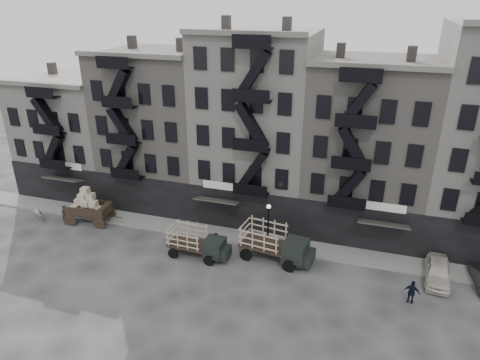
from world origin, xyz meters
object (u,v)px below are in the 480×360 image
(horse, at_px, (37,214))
(wagon, at_px, (87,203))
(pedestrian_mid, at_px, (215,243))
(pedestrian_west, at_px, (66,215))
(policeman, at_px, (412,292))
(car_east, at_px, (438,272))
(stake_truck_west, at_px, (197,241))
(stake_truck_east, at_px, (275,241))

(horse, height_order, wagon, wagon)
(wagon, height_order, pedestrian_mid, wagon)
(pedestrian_west, bearing_deg, wagon, -24.94)
(wagon, height_order, policeman, wagon)
(wagon, bearing_deg, car_east, -5.70)
(horse, relative_size, wagon, 0.39)
(horse, xyz_separation_m, wagon, (4.82, 1.31, 1.28))
(stake_truck_west, bearing_deg, pedestrian_mid, 36.84)
(wagon, distance_m, stake_truck_west, 12.26)
(horse, relative_size, stake_truck_east, 0.28)
(policeman, bearing_deg, stake_truck_east, -0.01)
(pedestrian_west, xyz_separation_m, pedestrian_mid, (15.04, -0.39, -0.01))
(car_east, distance_m, pedestrian_west, 32.33)
(horse, xyz_separation_m, stake_truck_west, (16.86, -0.99, 0.74))
(car_east, height_order, policeman, policeman)
(car_east, bearing_deg, stake_truck_west, -168.35)
(wagon, xyz_separation_m, pedestrian_mid, (13.27, -1.43, -1.05))
(stake_truck_east, xyz_separation_m, pedestrian_mid, (-4.92, -0.53, -0.75))
(wagon, xyz_separation_m, stake_truck_east, (18.20, -0.90, -0.31))
(pedestrian_west, bearing_deg, policeman, -59.85)
(horse, height_order, car_east, car_east)
(stake_truck_east, xyz_separation_m, pedestrian_west, (-19.96, -0.14, -0.73))
(car_east, relative_size, policeman, 2.48)
(stake_truck_west, distance_m, stake_truck_east, 6.32)
(horse, bearing_deg, policeman, -73.10)
(car_east, xyz_separation_m, policeman, (-2.03, -3.36, 0.14))
(pedestrian_west, bearing_deg, stake_truck_east, -55.17)
(wagon, bearing_deg, pedestrian_mid, -11.97)
(stake_truck_east, relative_size, car_east, 1.36)
(pedestrian_west, bearing_deg, horse, 129.41)
(horse, bearing_deg, pedestrian_mid, -70.07)
(pedestrian_west, height_order, policeman, pedestrian_west)
(stake_truck_west, relative_size, car_east, 1.14)
(stake_truck_west, distance_m, policeman, 16.52)
(horse, distance_m, pedestrian_mid, 18.10)
(stake_truck_east, height_order, policeman, stake_truck_east)
(stake_truck_east, distance_m, policeman, 10.62)
(policeman, bearing_deg, pedestrian_west, 8.84)
(horse, height_order, pedestrian_west, pedestrian_west)
(pedestrian_west, height_order, pedestrian_mid, pedestrian_west)
(wagon, relative_size, stake_truck_west, 0.84)
(horse, bearing_deg, pedestrian_west, -64.69)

